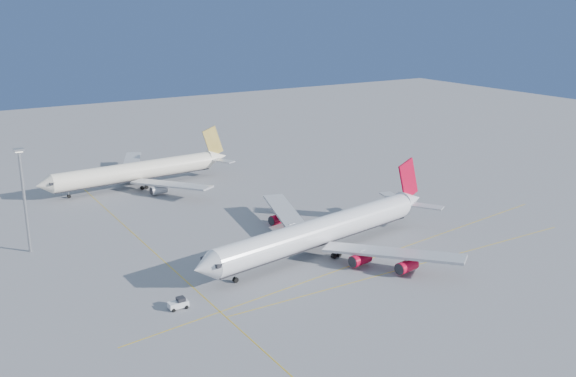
# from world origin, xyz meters

# --- Properties ---
(ground) EXTENTS (500.00, 500.00, 0.00)m
(ground) POSITION_xyz_m (0.00, 0.00, 0.00)
(ground) COLOR slate
(ground) RESTS_ON ground
(taxiway_lines) EXTENTS (118.86, 140.00, 0.02)m
(taxiway_lines) POSITION_xyz_m (-14.71, 6.34, 0.01)
(taxiway_lines) COLOR gold
(taxiway_lines) RESTS_ON ground
(airliner_virgin) EXTENTS (67.88, 60.31, 16.81)m
(airliner_virgin) POSITION_xyz_m (-7.64, 2.45, 5.07)
(airliner_virgin) COLOR white
(airliner_virgin) RESTS_ON ground
(airliner_etihad) EXTENTS (60.14, 55.47, 15.69)m
(airliner_etihad) POSITION_xyz_m (-24.54, 75.32, 4.78)
(airliner_etihad) COLOR white
(airliner_etihad) RESTS_ON ground
(pushback_tug) EXTENTS (3.58, 2.21, 2.00)m
(pushback_tug) POSITION_xyz_m (-45.70, -6.38, 0.93)
(pushback_tug) COLOR white
(pushback_tug) RESTS_ON ground
(light_mast) EXTENTS (2.02, 2.02, 23.37)m
(light_mast) POSITION_xyz_m (-63.19, 36.76, 13.80)
(light_mast) COLOR gray
(light_mast) RESTS_ON ground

